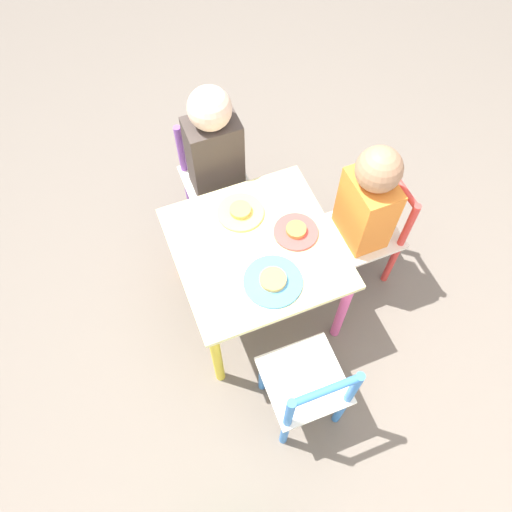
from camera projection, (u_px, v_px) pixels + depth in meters
ground_plane at (256, 302)px, 2.11m from camera, size 6.00×6.00×0.00m
kids_table at (256, 256)px, 1.79m from camera, size 0.56×0.56×0.45m
chair_red at (367, 232)px, 1.98m from camera, size 0.26×0.26×0.53m
chair_purple at (215, 180)px, 2.11m from camera, size 0.26×0.26×0.53m
chair_blue at (306, 388)px, 1.66m from camera, size 0.26×0.26×0.53m
child_left at (361, 210)px, 1.81m from camera, size 0.21×0.20×0.74m
child_front at (216, 158)px, 1.91m from camera, size 0.20×0.21×0.78m
plate_left at (296, 231)px, 1.75m from camera, size 0.16×0.16×0.03m
plate_front at (240, 212)px, 1.79m from camera, size 0.17×0.17×0.03m
plate_back at (273, 281)px, 1.65m from camera, size 0.20×0.20×0.03m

